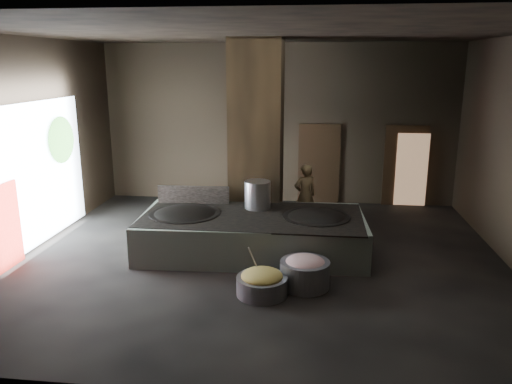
# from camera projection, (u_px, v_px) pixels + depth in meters

# --- Properties ---
(floor) EXTENTS (10.00, 9.00, 0.10)m
(floor) POSITION_uv_depth(u_px,v_px,m) (260.00, 260.00, 10.46)
(floor) COLOR black
(floor) RESTS_ON ground
(ceiling) EXTENTS (10.00, 9.00, 0.10)m
(ceiling) POSITION_uv_depth(u_px,v_px,m) (261.00, 30.00, 9.30)
(ceiling) COLOR black
(ceiling) RESTS_ON back_wall
(back_wall) EXTENTS (10.00, 0.10, 4.50)m
(back_wall) POSITION_uv_depth(u_px,v_px,m) (278.00, 124.00, 14.25)
(back_wall) COLOR black
(back_wall) RESTS_ON ground
(front_wall) EXTENTS (10.00, 0.10, 4.50)m
(front_wall) POSITION_uv_depth(u_px,v_px,m) (215.00, 222.00, 5.51)
(front_wall) COLOR black
(front_wall) RESTS_ON ground
(left_wall) EXTENTS (0.10, 9.00, 4.50)m
(left_wall) POSITION_uv_depth(u_px,v_px,m) (22.00, 147.00, 10.46)
(left_wall) COLOR black
(left_wall) RESTS_ON ground
(pillar) EXTENTS (1.20, 1.20, 4.50)m
(pillar) POSITION_uv_depth(u_px,v_px,m) (257.00, 137.00, 11.74)
(pillar) COLOR black
(pillar) RESTS_ON ground
(hearth_platform) EXTENTS (4.80, 2.45, 0.82)m
(hearth_platform) POSITION_uv_depth(u_px,v_px,m) (252.00, 234.00, 10.65)
(hearth_platform) COLOR #B0C3B0
(hearth_platform) RESTS_ON ground
(platform_cap) EXTENTS (4.61, 2.21, 0.03)m
(platform_cap) POSITION_uv_depth(u_px,v_px,m) (252.00, 216.00, 10.55)
(platform_cap) COLOR black
(platform_cap) RESTS_ON hearth_platform
(wok_left) EXTENTS (1.49, 1.49, 0.41)m
(wok_left) POSITION_uv_depth(u_px,v_px,m) (185.00, 217.00, 10.68)
(wok_left) COLOR black
(wok_left) RESTS_ON hearth_platform
(wok_left_rim) EXTENTS (1.52, 1.52, 0.05)m
(wok_left_rim) POSITION_uv_depth(u_px,v_px,m) (185.00, 214.00, 10.67)
(wok_left_rim) COLOR black
(wok_left_rim) RESTS_ON hearth_platform
(wok_right) EXTENTS (1.38, 1.38, 0.39)m
(wok_right) POSITION_uv_depth(u_px,v_px,m) (316.00, 220.00, 10.46)
(wok_right) COLOR black
(wok_right) RESTS_ON hearth_platform
(wok_right_rim) EXTENTS (1.41, 1.41, 0.05)m
(wok_right_rim) POSITION_uv_depth(u_px,v_px,m) (316.00, 217.00, 10.44)
(wok_right_rim) COLOR black
(wok_right_rim) RESTS_ON hearth_platform
(stock_pot) EXTENTS (0.57, 0.57, 0.61)m
(stock_pot) POSITION_uv_depth(u_px,v_px,m) (258.00, 195.00, 10.99)
(stock_pot) COLOR #B4B8BC
(stock_pot) RESTS_ON hearth_platform
(splash_guard) EXTENTS (1.64, 0.13, 0.41)m
(splash_guard) POSITION_uv_depth(u_px,v_px,m) (193.00, 195.00, 11.38)
(splash_guard) COLOR black
(splash_guard) RESTS_ON hearth_platform
(cook) EXTENTS (0.67, 0.56, 1.56)m
(cook) POSITION_uv_depth(u_px,v_px,m) (305.00, 195.00, 12.33)
(cook) COLOR olive
(cook) RESTS_ON ground
(veg_basin) EXTENTS (0.99, 0.99, 0.33)m
(veg_basin) POSITION_uv_depth(u_px,v_px,m) (262.00, 286.00, 8.74)
(veg_basin) COLOR slate
(veg_basin) RESTS_ON ground
(veg_fill) EXTENTS (0.74, 0.74, 0.23)m
(veg_fill) POSITION_uv_depth(u_px,v_px,m) (262.00, 276.00, 8.69)
(veg_fill) COLOR #93AB53
(veg_fill) RESTS_ON veg_basin
(ladle) EXTENTS (0.21, 0.32, 0.64)m
(ladle) POSITION_uv_depth(u_px,v_px,m) (254.00, 262.00, 8.80)
(ladle) COLOR #B4B8BC
(ladle) RESTS_ON veg_basin
(meat_basin) EXTENTS (1.16, 1.16, 0.49)m
(meat_basin) POSITION_uv_depth(u_px,v_px,m) (305.00, 274.00, 9.03)
(meat_basin) COLOR slate
(meat_basin) RESTS_ON ground
(meat_fill) EXTENTS (0.74, 0.74, 0.28)m
(meat_fill) POSITION_uv_depth(u_px,v_px,m) (305.00, 263.00, 8.98)
(meat_fill) COLOR #B86E72
(meat_fill) RESTS_ON meat_basin
(doorway_near) EXTENTS (1.18, 0.08, 2.38)m
(doorway_near) POSITION_uv_depth(u_px,v_px,m) (319.00, 165.00, 14.31)
(doorway_near) COLOR black
(doorway_near) RESTS_ON ground
(doorway_near_glow) EXTENTS (0.83, 0.04, 1.97)m
(doorway_near_glow) POSITION_uv_depth(u_px,v_px,m) (318.00, 166.00, 14.49)
(doorway_near_glow) COLOR #8C6647
(doorway_near_glow) RESTS_ON ground
(doorway_far) EXTENTS (1.18, 0.08, 2.38)m
(doorway_far) POSITION_uv_depth(u_px,v_px,m) (405.00, 167.00, 14.03)
(doorway_far) COLOR black
(doorway_far) RESTS_ON ground
(doorway_far_glow) EXTENTS (0.87, 0.04, 2.05)m
(doorway_far_glow) POSITION_uv_depth(u_px,v_px,m) (412.00, 170.00, 13.95)
(doorway_far_glow) COLOR #8C6647
(doorway_far_glow) RESTS_ON ground
(left_opening) EXTENTS (0.04, 4.20, 3.10)m
(left_opening) POSITION_uv_depth(u_px,v_px,m) (35.00, 175.00, 10.80)
(left_opening) COLOR white
(left_opening) RESTS_ON ground
(pavilion_sliver) EXTENTS (0.05, 0.90, 1.70)m
(pavilion_sliver) POSITION_uv_depth(u_px,v_px,m) (6.00, 227.00, 9.73)
(pavilion_sliver) COLOR maroon
(pavilion_sliver) RESTS_ON ground
(tree_silhouette) EXTENTS (0.28, 1.10, 1.10)m
(tree_silhouette) POSITION_uv_depth(u_px,v_px,m) (61.00, 140.00, 11.70)
(tree_silhouette) COLOR #194714
(tree_silhouette) RESTS_ON left_opening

